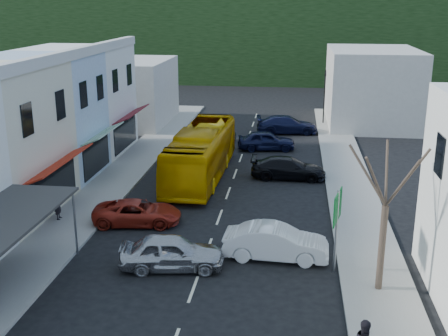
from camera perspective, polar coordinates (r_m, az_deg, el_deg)
ground at (r=27.02m, az=-1.62°, el=-8.12°), size 120.00×120.00×0.00m
sidewalk_left at (r=37.77m, az=-10.58°, el=-0.94°), size 3.00×52.00×0.15m
sidewalk_right at (r=36.22m, az=12.68°, el=-1.84°), size 3.00×52.00×0.15m
shopfront_row at (r=34.27m, az=-21.46°, el=3.16°), size 8.25×30.00×8.00m
distant_block_left at (r=54.26m, az=-9.92°, el=7.62°), size 8.00×10.00×6.00m
distant_block_right at (r=55.26m, az=14.75°, el=8.00°), size 8.00×12.00×7.00m
hillside at (r=89.59m, az=3.95°, el=13.72°), size 80.00×26.00×14.00m
bus at (r=36.97m, az=-2.33°, el=1.33°), size 2.80×11.66×3.10m
car_silver at (r=24.91m, az=-5.32°, el=-8.67°), size 4.61×2.39×1.40m
car_white at (r=25.83m, az=5.29°, el=-7.71°), size 4.47×1.99×1.40m
car_red at (r=29.87m, az=-8.80°, el=-4.38°), size 4.79×2.42×1.40m
car_black_near at (r=37.22m, az=6.54°, el=-0.02°), size 4.51×1.86×1.40m
car_navy_mid at (r=44.19m, az=4.31°, el=2.72°), size 4.59×2.35×1.40m
car_black_far at (r=46.93m, az=-1.25°, el=3.59°), size 4.48×2.00×1.40m
car_navy_far at (r=50.00m, az=6.42°, el=4.31°), size 4.68×2.34×1.40m
pedestrian_left at (r=31.02m, az=-16.51°, el=-3.50°), size 0.48×0.65×1.70m
direction_sign at (r=24.52m, az=11.33°, el=-6.36°), size 0.97×1.77×3.75m
street_tree at (r=22.64m, az=16.08°, el=-3.73°), size 2.47×2.47×7.39m
traffic_signal at (r=53.85m, az=10.15°, el=7.06°), size 0.54×1.04×5.11m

